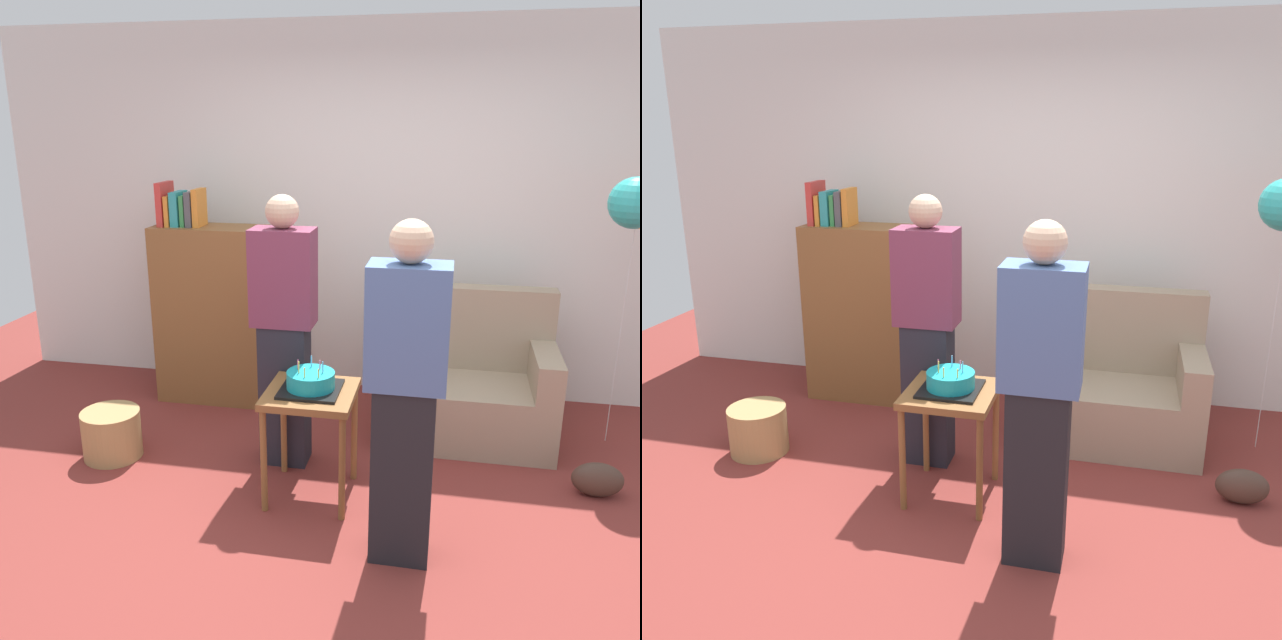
{
  "view_description": "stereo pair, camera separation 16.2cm",
  "coord_description": "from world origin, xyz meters",
  "views": [
    {
      "loc": [
        0.47,
        -2.81,
        2.02
      ],
      "look_at": [
        -0.23,
        0.63,
        0.95
      ],
      "focal_mm": 36.88,
      "sensor_mm": 36.0,
      "label": 1
    },
    {
      "loc": [
        0.63,
        -2.77,
        2.02
      ],
      "look_at": [
        -0.23,
        0.63,
        0.95
      ],
      "focal_mm": 36.88,
      "sensor_mm": 36.0,
      "label": 2
    }
  ],
  "objects": [
    {
      "name": "wicker_basket",
      "position": [
        -1.54,
        0.56,
        0.15
      ],
      "size": [
        0.36,
        0.36,
        0.3
      ],
      "primitive_type": "cylinder",
      "color": "#A88451",
      "rests_on": "ground_plane"
    },
    {
      "name": "bookshelf",
      "position": [
        -1.23,
        1.56,
        0.68
      ],
      "size": [
        0.8,
        0.36,
        1.6
      ],
      "color": "brown",
      "rests_on": "ground_plane"
    },
    {
      "name": "couch",
      "position": [
        0.62,
        1.33,
        0.34
      ],
      "size": [
        1.1,
        0.7,
        0.96
      ],
      "color": "gray",
      "rests_on": "ground_plane"
    },
    {
      "name": "birthday_cake",
      "position": [
        -0.23,
        0.38,
        0.68
      ],
      "size": [
        0.32,
        0.32,
        0.17
      ],
      "color": "black",
      "rests_on": "side_table"
    },
    {
      "name": "balloon_bunch",
      "position": [
        1.52,
        1.33,
        1.55
      ],
      "size": [
        0.34,
        0.3,
        1.71
      ],
      "color": "silver",
      "rests_on": "ground_plane"
    },
    {
      "name": "side_table",
      "position": [
        -0.23,
        0.38,
        0.53
      ],
      "size": [
        0.48,
        0.48,
        0.63
      ],
      "color": "brown",
      "rests_on": "ground_plane"
    },
    {
      "name": "handbag",
      "position": [
        1.34,
        0.67,
        0.1
      ],
      "size": [
        0.28,
        0.14,
        0.2
      ],
      "primitive_type": "ellipsoid",
      "color": "#473328",
      "rests_on": "ground_plane"
    },
    {
      "name": "person_blowing_candles",
      "position": [
        -0.47,
        0.73,
        0.83
      ],
      "size": [
        0.36,
        0.22,
        1.63
      ],
      "rotation": [
        0.0,
        0.0,
        0.18
      ],
      "color": "#23232D",
      "rests_on": "ground_plane"
    },
    {
      "name": "wall_back",
      "position": [
        0.0,
        2.05,
        1.35
      ],
      "size": [
        6.0,
        0.1,
        2.7
      ],
      "primitive_type": "cube",
      "color": "silver",
      "rests_on": "ground_plane"
    },
    {
      "name": "person_holding_cake",
      "position": [
        0.3,
        -0.07,
        0.83
      ],
      "size": [
        0.36,
        0.22,
        1.63
      ],
      "rotation": [
        0.0,
        0.0,
        2.99
      ],
      "color": "black",
      "rests_on": "ground_plane"
    },
    {
      "name": "ground_plane",
      "position": [
        0.0,
        0.0,
        0.0
      ],
      "size": [
        8.0,
        8.0,
        0.0
      ],
      "primitive_type": "plane",
      "color": "maroon"
    }
  ]
}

